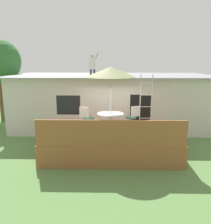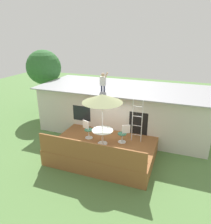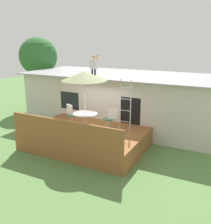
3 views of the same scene
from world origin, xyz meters
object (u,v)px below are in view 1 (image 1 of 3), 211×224
at_px(patio_chair_left, 87,118).
at_px(patio_chair_right, 132,117).
at_px(patio_table, 110,117).
at_px(step_ladder, 146,101).
at_px(patio_umbrella, 111,72).
at_px(person_figure, 93,63).

distance_m(patio_chair_left, patio_chair_right, 1.89).
relative_size(patio_chair_left, patio_chair_right, 1.00).
relative_size(patio_table, step_ladder, 0.47).
xyz_separation_m(patio_table, patio_umbrella, (-0.00, 0.00, 1.76)).
bearing_deg(patio_table, step_ladder, 29.53).
xyz_separation_m(patio_chair_left, patio_chair_right, (1.88, 0.18, 0.00)).
distance_m(patio_table, person_figure, 3.18).
height_order(step_ladder, person_figure, person_figure).
bearing_deg(person_figure, patio_chair_left, -93.56).
bearing_deg(step_ladder, patio_chair_right, -151.25).
bearing_deg(patio_table, person_figure, 110.21).
height_order(step_ladder, patio_chair_left, step_ladder).
bearing_deg(person_figure, patio_table, -69.79).
xyz_separation_m(patio_umbrella, step_ladder, (1.50, 0.85, -1.25)).
bearing_deg(patio_chair_right, person_figure, -75.01).
distance_m(patio_table, patio_chair_right, 1.07).
height_order(person_figure, patio_chair_left, person_figure).
bearing_deg(step_ladder, patio_umbrella, -150.47).
relative_size(patio_table, person_figure, 0.94).
height_order(patio_umbrella, patio_chair_left, patio_umbrella).
xyz_separation_m(patio_table, step_ladder, (1.50, 0.85, 0.51)).
distance_m(patio_umbrella, person_figure, 2.46).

